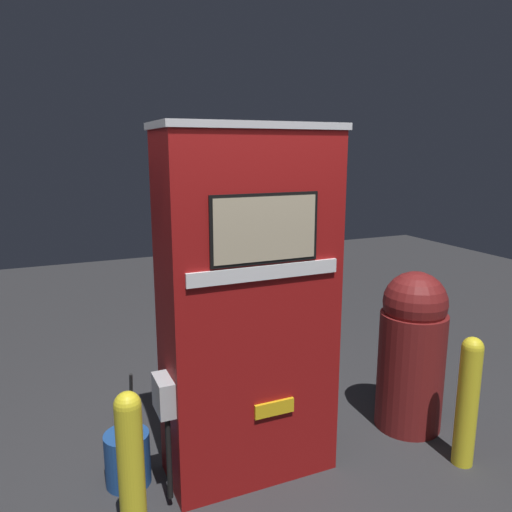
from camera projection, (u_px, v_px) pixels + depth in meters
The scene contains 6 objects.
ground_plane at pixel (264, 489), 3.08m from camera, with size 14.00×14.00×0.00m, color #2D2D30.
gas_pump at pixel (248, 307), 3.06m from camera, with size 1.15×0.52×2.20m.
safety_bollard at pixel (131, 471), 2.50m from camera, with size 0.13×0.13×0.90m.
trash_bin at pixel (412, 349), 3.67m from camera, with size 0.48×0.48×1.20m.
safety_bollard_far at pixel (468, 398), 3.23m from camera, with size 0.14×0.14×0.89m.
squeegee_bucket at pixel (128, 458), 3.10m from camera, with size 0.28×0.28×0.75m.
Camera 1 is at (-1.13, -2.45, 2.06)m, focal length 35.00 mm.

